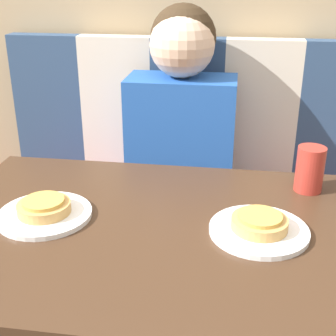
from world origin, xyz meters
name	(u,v)px	position (x,y,z in m)	size (l,w,h in m)	color
booth_seat	(180,256)	(0.00, 0.62, 0.25)	(1.37, 0.46, 0.49)	maroon
booth_backrest	(187,113)	(0.00, 0.82, 0.77)	(1.37, 0.07, 0.56)	navy
dining_table	(149,263)	(0.00, 0.00, 0.65)	(1.00, 0.70, 0.75)	#422B1C
person	(182,106)	(0.00, 0.63, 0.85)	(0.37, 0.24, 0.69)	#2356B2
plate_left	(45,214)	(-0.25, 0.01, 0.75)	(0.22, 0.22, 0.01)	white
plate_right	(259,231)	(0.25, 0.01, 0.75)	(0.22, 0.22, 0.01)	white
pizza_left	(44,207)	(-0.25, 0.01, 0.78)	(0.12, 0.12, 0.03)	tan
pizza_right	(260,222)	(0.25, 0.01, 0.78)	(0.12, 0.12, 0.03)	tan
drinking_cup	(310,169)	(0.38, 0.24, 0.81)	(0.07, 0.07, 0.12)	#B23328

